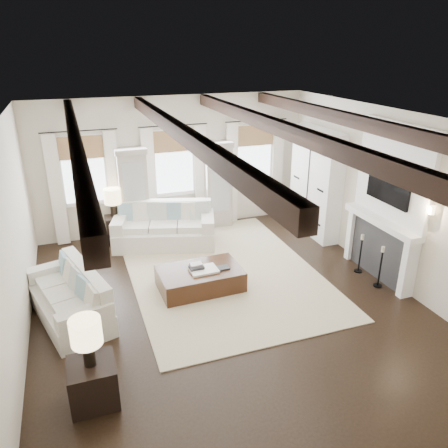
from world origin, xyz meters
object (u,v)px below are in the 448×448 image
object	(u,v)px
sofa_back	(165,228)
side_table_back	(116,229)
ottoman	(200,279)
side_table_front	(93,383)
sofa_left	(72,298)

from	to	relation	value
sofa_back	side_table_back	distance (m)	1.14
sofa_back	side_table_back	bearing A→B (deg)	155.83
ottoman	side_table_front	world-z (taller)	side_table_front
sofa_back	side_table_front	world-z (taller)	sofa_back
sofa_left	ottoman	size ratio (longest dim) A/B	1.41
sofa_left	ottoman	bearing A→B (deg)	3.72
sofa_left	side_table_back	xyz separation A→B (m)	(1.04, 2.79, -0.02)
sofa_left	sofa_back	bearing A→B (deg)	48.19
sofa_left	ottoman	xyz separation A→B (m)	(2.26, 0.15, -0.14)
side_table_front	sofa_left	bearing A→B (deg)	95.09
sofa_back	ottoman	bearing A→B (deg)	-85.17
sofa_left	side_table_back	distance (m)	2.97
sofa_left	side_table_front	distance (m)	2.09
sofa_back	side_table_front	xyz separation A→B (m)	(-1.89, -4.41, -0.10)
side_table_front	side_table_back	bearing A→B (deg)	80.08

